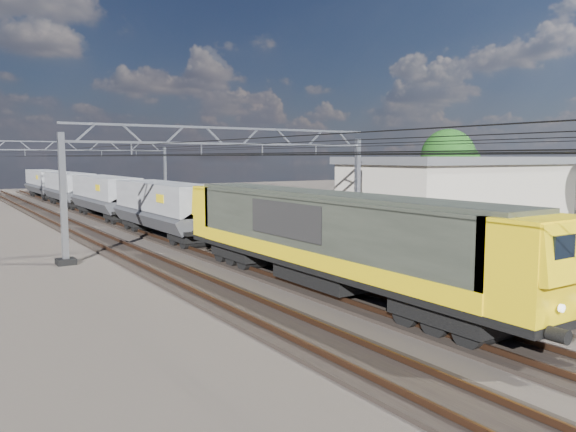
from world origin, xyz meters
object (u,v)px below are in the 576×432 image
catenary_gantry_far (84,170)px  locomotive (326,234)px  catenary_gantry_mid (233,182)px  hopper_wagon_third (69,186)px  hopper_wagon_lead (165,205)px  tree_far (452,158)px  industrial_shed (457,189)px  hopper_wagon_mid (105,193)px  hopper_wagon_fourth (45,182)px

catenary_gantry_far → locomotive: catenary_gantry_far is taller
catenary_gantry_mid → hopper_wagon_third: bearing=93.3°
hopper_wagon_lead → tree_far: bearing=6.8°
locomotive → industrial_shed: industrial_shed is taller
tree_far → catenary_gantry_mid: bearing=-162.1°
hopper_wagon_lead → catenary_gantry_far: bearing=86.2°
catenary_gantry_mid → catenary_gantry_far: size_ratio=1.00×
locomotive → hopper_wagon_third: locomotive is taller
hopper_wagon_lead → hopper_wagon_mid: (0.00, 14.20, 0.00)m
catenary_gantry_mid → hopper_wagon_lead: (-2.00, 5.96, -1.67)m
catenary_gantry_mid → tree_far: tree_far is taller
catenary_gantry_far → locomotive: 47.80m
catenary_gantry_mid → tree_far: bearing=17.9°
catenary_gantry_mid → hopper_wagon_fourth: 48.63m
hopper_wagon_fourth → hopper_wagon_third: bearing=-90.0°
industrial_shed → locomotive: bearing=-150.2°
hopper_wagon_mid → hopper_wagon_third: bearing=90.0°
locomotive → tree_far: 38.94m
catenary_gantry_far → catenary_gantry_mid: bearing=-90.0°
catenary_gantry_mid → hopper_wagon_mid: catenary_gantry_mid is taller
catenary_gantry_mid → catenary_gantry_far: same height
hopper_wagon_mid → tree_far: 34.08m
tree_far → hopper_wagon_mid: bearing=162.2°
catenary_gantry_far → hopper_wagon_lead: size_ratio=1.53×
catenary_gantry_mid → catenary_gantry_far: bearing=90.0°
hopper_wagon_mid → hopper_wagon_fourth: 28.40m
industrial_shed → tree_far: bearing=43.1°
hopper_wagon_third → tree_far: 40.71m
hopper_wagon_third → hopper_wagon_lead: bearing=-90.0°
catenary_gantry_far → hopper_wagon_third: bearing=-140.6°
catenary_gantry_mid → hopper_wagon_fourth: (-2.00, 48.56, -1.67)m
locomotive → hopper_wagon_third: size_ratio=1.62×
hopper_wagon_mid → hopper_wagon_lead: bearing=-90.0°
locomotive → hopper_wagon_fourth: size_ratio=1.62×
catenary_gantry_far → tree_far: 40.10m
catenary_gantry_far → hopper_wagon_third: size_ratio=1.53×
hopper_wagon_lead → hopper_wagon_third: size_ratio=1.00×
catenary_gantry_mid → hopper_wagon_fourth: size_ratio=1.53×
catenary_gantry_mid → locomotive: bearing=-99.7°
locomotive → hopper_wagon_mid: bearing=90.0°
hopper_wagon_third → hopper_wagon_fourth: (0.00, 14.20, 0.00)m
hopper_wagon_lead → industrial_shed: bearing=-9.4°
catenary_gantry_mid → hopper_wagon_lead: size_ratio=1.53×
hopper_wagon_third → tree_far: tree_far is taller
hopper_wagon_lead → industrial_shed: 24.33m
locomotive → hopper_wagon_mid: size_ratio=1.62×
locomotive → tree_far: tree_far is taller
hopper_wagon_third → industrial_shed: size_ratio=0.70×
catenary_gantry_far → hopper_wagon_lead: (-2.00, -30.04, -1.67)m
catenary_gantry_far → hopper_wagon_fourth: bearing=99.0°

